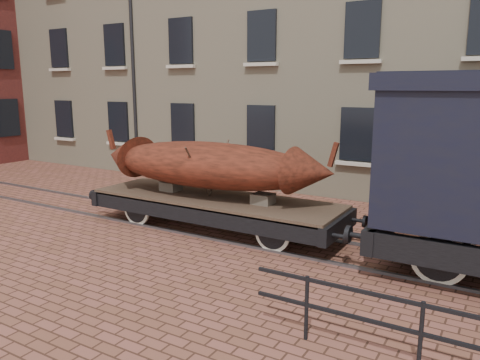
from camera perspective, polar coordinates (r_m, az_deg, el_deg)
The scene contains 4 objects.
ground at distance 11.79m, azimuth 1.73°, elevation -6.97°, with size 90.00×90.00×0.00m, color brown.
rail_track at distance 11.78m, azimuth 1.73°, elevation -6.84°, with size 30.00×1.52×0.06m.
flatcar_wagon at distance 12.18m, azimuth -3.14°, elevation -2.88°, with size 7.58×2.06×1.14m.
iron_boat at distance 12.07m, azimuth -3.84°, elevation 1.88°, with size 6.76×2.19×1.61m.
Camera 1 is at (5.43, -9.78, 3.71)m, focal length 35.00 mm.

